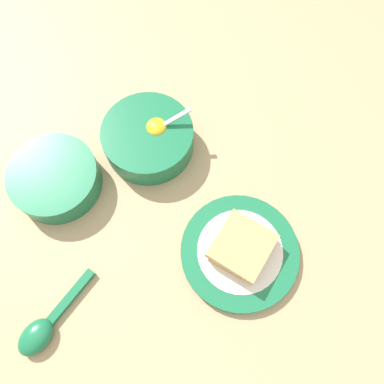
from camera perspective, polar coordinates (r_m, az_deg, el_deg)
The scene contains 6 objects.
ground_plane at distance 0.65m, azimuth -7.70°, elevation -10.65°, with size 3.00×3.00×0.00m, color tan.
egg_bowl at distance 0.70m, azimuth -6.66°, elevation 8.20°, with size 0.17×0.17×0.08m.
toast_plate at distance 0.64m, azimuth 7.25°, elevation -9.04°, with size 0.20×0.20×0.02m.
toast_sandwich at distance 0.62m, azimuth 7.68°, elevation -8.31°, with size 0.12×0.12×0.04m.
soup_spoon at distance 0.66m, azimuth -21.79°, elevation -18.80°, with size 0.14×0.12×0.03m.
congee_bowl at distance 0.70m, azimuth -20.14°, elevation 2.01°, with size 0.16×0.16×0.05m.
Camera 1 is at (-0.12, -0.08, 0.63)m, focal length 35.00 mm.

